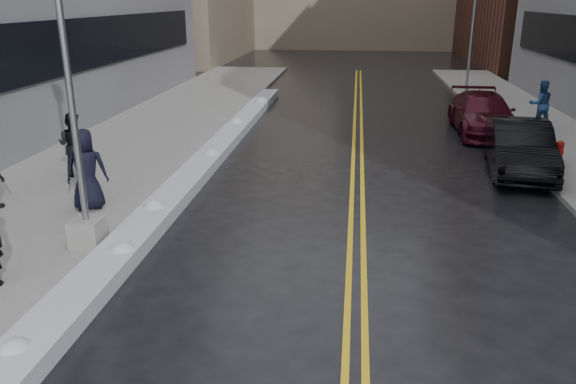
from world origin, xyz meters
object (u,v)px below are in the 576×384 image
(pedestrian_c, at_px, (86,170))
(car_black, at_px, (519,147))
(pedestrian_east, at_px, (541,104))
(lamppost, at_px, (76,138))
(fire_hydrant, at_px, (559,150))
(car_maroon, at_px, (483,114))
(pedestrian_b, at_px, (74,145))
(traffic_signal, at_px, (472,33))

(pedestrian_c, distance_m, car_black, 12.82)
(pedestrian_east, bearing_deg, lamppost, 40.31)
(pedestrian_east, bearing_deg, car_black, 63.82)
(fire_hydrant, relative_size, pedestrian_c, 0.35)
(pedestrian_c, bearing_deg, car_maroon, -156.69)
(car_black, bearing_deg, pedestrian_b, -163.01)
(lamppost, xyz_separation_m, fire_hydrant, (12.30, 8.00, -1.98))
(car_maroon, bearing_deg, pedestrian_c, -137.26)
(pedestrian_b, distance_m, pedestrian_c, 3.12)
(lamppost, height_order, car_black, lamppost)
(lamppost, distance_m, car_maroon, 16.75)
(traffic_signal, xyz_separation_m, pedestrian_c, (-12.77, -19.87, -2.22))
(lamppost, distance_m, traffic_signal, 24.98)
(lamppost, height_order, pedestrian_east, lamppost)
(fire_hydrant, distance_m, traffic_signal, 14.30)
(fire_hydrant, xyz_separation_m, car_maroon, (-1.50, 4.69, 0.24))
(lamppost, xyz_separation_m, car_maroon, (10.80, 12.69, -1.74))
(car_maroon, bearing_deg, lamppost, -129.54)
(pedestrian_b, height_order, pedestrian_c, pedestrian_c)
(fire_hydrant, xyz_separation_m, pedestrian_c, (-13.27, -5.87, 0.63))
(lamppost, xyz_separation_m, traffic_signal, (11.80, 22.00, 0.87))
(traffic_signal, height_order, car_black, traffic_signal)
(pedestrian_c, height_order, pedestrian_east, pedestrian_c)
(lamppost, height_order, pedestrian_c, lamppost)
(traffic_signal, height_order, car_maroon, traffic_signal)
(fire_hydrant, xyz_separation_m, traffic_signal, (-0.50, 14.00, 2.85))
(pedestrian_east, distance_m, car_maroon, 2.48)
(pedestrian_east, xyz_separation_m, car_black, (-2.38, -6.14, -0.31))
(lamppost, bearing_deg, pedestrian_c, 114.50)
(traffic_signal, xyz_separation_m, pedestrian_east, (1.38, -8.68, -2.28))
(traffic_signal, height_order, pedestrian_east, traffic_signal)
(fire_hydrant, distance_m, car_black, 1.73)
(pedestrian_c, bearing_deg, car_black, -175.34)
(pedestrian_b, bearing_deg, car_black, -168.63)
(pedestrian_c, distance_m, pedestrian_east, 18.04)
(pedestrian_b, bearing_deg, traffic_signal, -128.80)
(lamppost, bearing_deg, car_maroon, 49.59)
(lamppost, height_order, pedestrian_b, lamppost)
(pedestrian_b, height_order, pedestrian_east, pedestrian_east)
(pedestrian_c, bearing_deg, traffic_signal, -141.30)
(fire_hydrant, height_order, pedestrian_c, pedestrian_c)
(traffic_signal, distance_m, car_maroon, 9.72)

